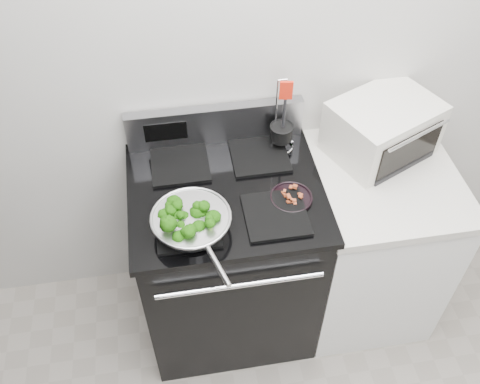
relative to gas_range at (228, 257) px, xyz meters
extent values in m
cube|color=beige|center=(0.30, 0.34, 0.86)|extent=(4.00, 0.02, 2.70)
cube|color=black|center=(0.00, 0.00, -0.03)|extent=(0.76, 0.66, 0.92)
cube|color=black|center=(0.00, 0.00, 0.45)|extent=(0.79, 0.69, 0.03)
cube|color=#99999E|center=(0.00, 0.30, 0.55)|extent=(0.76, 0.05, 0.18)
cube|color=black|center=(-0.17, -0.17, 0.47)|extent=(0.24, 0.24, 0.01)
cube|color=black|center=(0.17, -0.17, 0.47)|extent=(0.24, 0.24, 0.01)
cube|color=black|center=(-0.17, 0.17, 0.47)|extent=(0.24, 0.24, 0.01)
cube|color=black|center=(0.17, 0.17, 0.47)|extent=(0.24, 0.24, 0.01)
cube|color=white|center=(0.68, 0.00, -0.05)|extent=(0.60, 0.66, 0.88)
cube|color=beige|center=(0.68, 0.00, 0.41)|extent=(0.62, 0.68, 0.04)
torus|color=silver|center=(-0.16, -0.19, 0.54)|extent=(0.30, 0.30, 0.01)
cylinder|color=silver|center=(-0.09, -0.41, 0.53)|extent=(0.07, 0.18, 0.02)
cylinder|color=black|center=(0.25, -0.10, 0.47)|extent=(0.17, 0.17, 0.01)
cylinder|color=black|center=(0.27, 0.21, 0.54)|extent=(0.10, 0.10, 0.07)
cylinder|color=black|center=(0.27, 0.21, 0.63)|extent=(0.01, 0.01, 0.21)
cube|color=red|center=(0.27, 0.21, 0.77)|extent=(0.05, 0.02, 0.09)
cube|color=silver|center=(0.70, 0.16, 0.55)|extent=(0.52, 0.46, 0.24)
cube|color=black|center=(0.70, 0.00, 0.54)|extent=(0.31, 0.15, 0.17)
camera|label=1|loc=(-0.18, -1.47, 2.03)|focal=40.00mm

